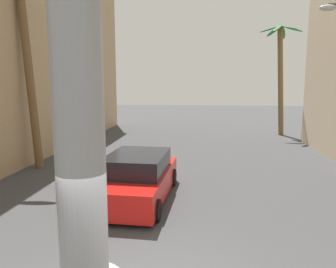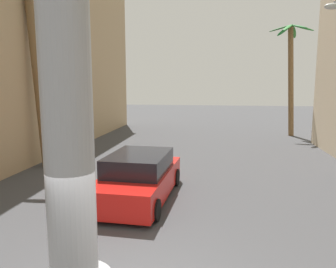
{
  "view_description": "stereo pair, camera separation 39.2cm",
  "coord_description": "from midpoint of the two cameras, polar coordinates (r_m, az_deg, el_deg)",
  "views": [
    {
      "loc": [
        0.99,
        -4.99,
        3.83
      ],
      "look_at": [
        0.0,
        4.34,
        2.4
      ],
      "focal_mm": 35.0,
      "sensor_mm": 36.0,
      "label": 1
    },
    {
      "loc": [
        1.38,
        -4.94,
        3.83
      ],
      "look_at": [
        0.0,
        4.34,
        2.4
      ],
      "focal_mm": 35.0,
      "sensor_mm": 36.0,
      "label": 2
    }
  ],
  "objects": [
    {
      "name": "ground_plane",
      "position": [
        15.49,
        1.49,
        -5.68
      ],
      "size": [
        91.94,
        91.94,
        0.0
      ],
      "primitive_type": "plane",
      "color": "#424244"
    },
    {
      "name": "car_lead",
      "position": [
        11.09,
        -6.34,
        -7.6
      ],
      "size": [
        2.31,
        4.88,
        1.56
      ],
      "color": "black",
      "rests_on": "ground"
    },
    {
      "name": "palm_tree_far_right",
      "position": [
        26.27,
        18.6,
        10.74
      ],
      "size": [
        3.17,
        2.96,
        8.18
      ],
      "color": "brown",
      "rests_on": "ground"
    },
    {
      "name": "neon_sign_pole",
      "position": [
        5.19,
        -18.12,
        19.57
      ],
      "size": [
        3.1,
        1.23,
        10.58
      ],
      "color": "#9E9EA3",
      "rests_on": "ground"
    },
    {
      "name": "palm_tree_mid_left",
      "position": [
        16.2,
        -24.07,
        13.34
      ],
      "size": [
        3.04,
        3.26,
        8.98
      ],
      "color": "brown",
      "rests_on": "ground"
    }
  ]
}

